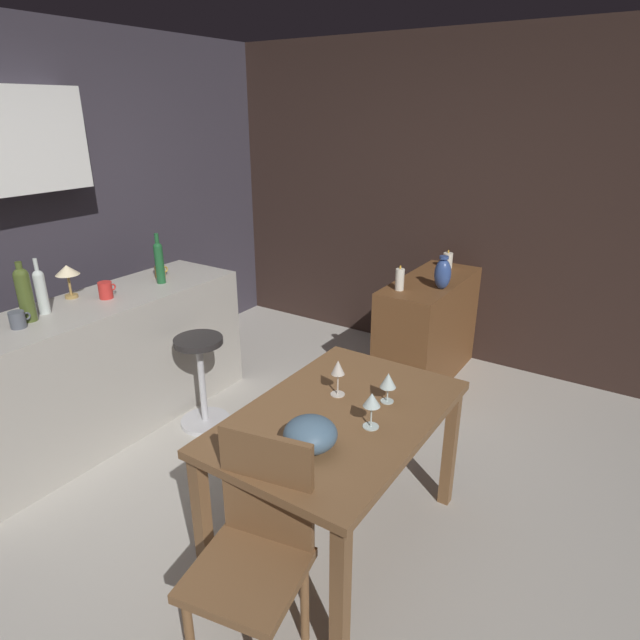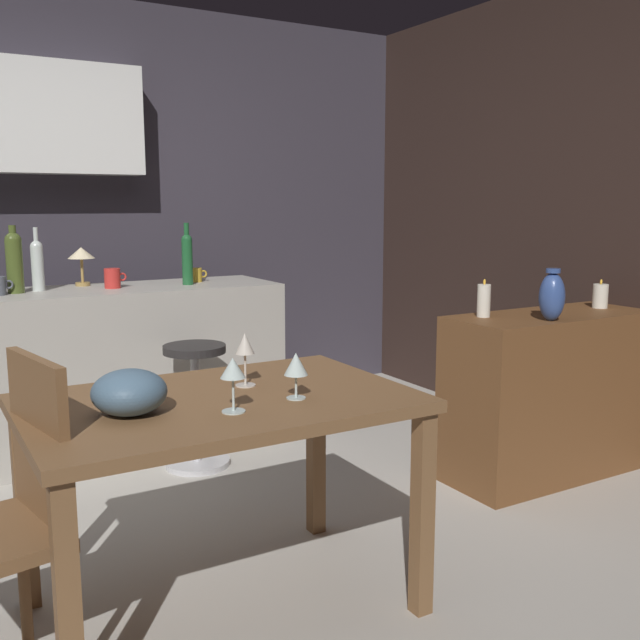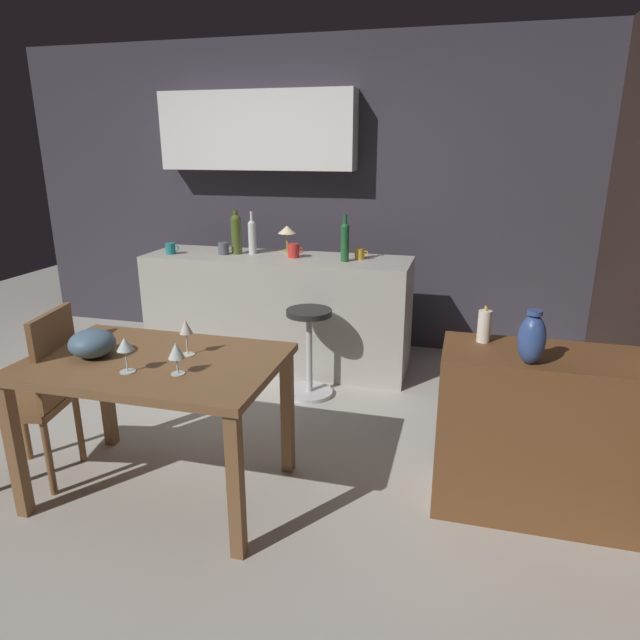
# 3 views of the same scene
# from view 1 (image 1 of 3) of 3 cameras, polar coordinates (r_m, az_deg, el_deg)

# --- Properties ---
(ground_plane) EXTENTS (9.00, 9.00, 0.00)m
(ground_plane) POSITION_cam_1_polar(r_m,az_deg,el_deg) (3.13, -6.91, -19.23)
(ground_plane) COLOR #B7B2A8
(wall_side_right) EXTENTS (0.10, 4.40, 2.60)m
(wall_side_right) POSITION_cam_1_polar(r_m,az_deg,el_deg) (4.76, 9.82, 12.46)
(wall_side_right) COLOR #33231E
(wall_side_right) RESTS_ON ground_plane
(dining_table) EXTENTS (1.23, 0.80, 0.74)m
(dining_table) POSITION_cam_1_polar(r_m,az_deg,el_deg) (2.54, 2.07, -11.64)
(dining_table) COLOR brown
(dining_table) RESTS_ON ground_plane
(kitchen_counter) EXTENTS (2.10, 0.60, 0.90)m
(kitchen_counter) POSITION_cam_1_polar(r_m,az_deg,el_deg) (3.80, -22.61, -4.83)
(kitchen_counter) COLOR #B2ADA3
(kitchen_counter) RESTS_ON ground_plane
(sideboard_cabinet) EXTENTS (1.10, 0.44, 0.82)m
(sideboard_cabinet) POSITION_cam_1_polar(r_m,az_deg,el_deg) (4.32, 11.41, -0.94)
(sideboard_cabinet) COLOR brown
(sideboard_cabinet) RESTS_ON ground_plane
(chair_near_window) EXTENTS (0.47, 0.47, 0.94)m
(chair_near_window) POSITION_cam_1_polar(r_m,az_deg,el_deg) (2.19, -6.91, -22.93)
(chair_near_window) COLOR brown
(chair_near_window) RESTS_ON ground_plane
(bar_stool) EXTENTS (0.34, 0.34, 0.64)m
(bar_stool) POSITION_cam_1_polar(r_m,az_deg,el_deg) (3.70, -12.48, -6.17)
(bar_stool) COLOR #262323
(bar_stool) RESTS_ON ground_plane
(wine_glass_left) EXTENTS (0.08, 0.08, 0.17)m
(wine_glass_left) POSITION_cam_1_polar(r_m,az_deg,el_deg) (2.33, 5.53, -8.61)
(wine_glass_left) COLOR silver
(wine_glass_left) RESTS_ON dining_table
(wine_glass_right) EXTENTS (0.07, 0.07, 0.18)m
(wine_glass_right) POSITION_cam_1_polar(r_m,az_deg,el_deg) (2.57, 1.92, -5.25)
(wine_glass_right) COLOR silver
(wine_glass_right) RESTS_ON dining_table
(wine_glass_center) EXTENTS (0.08, 0.08, 0.15)m
(wine_glass_center) POSITION_cam_1_polar(r_m,az_deg,el_deg) (2.54, 7.27, -6.47)
(wine_glass_center) COLOR silver
(wine_glass_center) RESTS_ON dining_table
(fruit_bowl) EXTENTS (0.22, 0.22, 0.14)m
(fruit_bowl) POSITION_cam_1_polar(r_m,az_deg,el_deg) (2.22, -1.04, -12.06)
(fruit_bowl) COLOR slate
(fruit_bowl) RESTS_ON dining_table
(wine_bottle_green) EXTENTS (0.06, 0.06, 0.35)m
(wine_bottle_green) POSITION_cam_1_polar(r_m,az_deg,el_deg) (3.86, -16.76, 6.08)
(wine_bottle_green) COLOR #1E592D
(wine_bottle_green) RESTS_ON kitchen_counter
(wine_bottle_olive) EXTENTS (0.08, 0.08, 0.35)m
(wine_bottle_olive) POSITION_cam_1_polar(r_m,az_deg,el_deg) (3.45, -28.95, 2.60)
(wine_bottle_olive) COLOR #475623
(wine_bottle_olive) RESTS_ON kitchen_counter
(wine_bottle_clear) EXTENTS (0.06, 0.06, 0.34)m
(wine_bottle_clear) POSITION_cam_1_polar(r_m,az_deg,el_deg) (3.54, -27.59, 2.89)
(wine_bottle_clear) COLOR silver
(wine_bottle_clear) RESTS_ON kitchen_counter
(cup_red) EXTENTS (0.12, 0.09, 0.11)m
(cup_red) POSITION_cam_1_polar(r_m,az_deg,el_deg) (3.69, -21.86, 2.97)
(cup_red) COLOR red
(cup_red) RESTS_ON kitchen_counter
(cup_mustard) EXTENTS (0.11, 0.07, 0.08)m
(cup_mustard) POSITION_cam_1_polar(r_m,az_deg,el_deg) (4.03, -16.63, 4.97)
(cup_mustard) COLOR gold
(cup_mustard) RESTS_ON kitchen_counter
(cup_slate) EXTENTS (0.12, 0.08, 0.09)m
(cup_slate) POSITION_cam_1_polar(r_m,az_deg,el_deg) (3.40, -29.50, 0.03)
(cup_slate) COLOR #515660
(cup_slate) RESTS_ON kitchen_counter
(counter_lamp) EXTENTS (0.15, 0.15, 0.22)m
(counter_lamp) POSITION_cam_1_polar(r_m,az_deg,el_deg) (3.76, -25.31, 4.60)
(counter_lamp) COLOR #A58447
(counter_lamp) RESTS_ON kitchen_counter
(pillar_candle_tall) EXTENTS (0.08, 0.08, 0.15)m
(pillar_candle_tall) POSITION_cam_1_polar(r_m,az_deg,el_deg) (4.50, 13.44, 6.19)
(pillar_candle_tall) COLOR white
(pillar_candle_tall) RESTS_ON sideboard_cabinet
(pillar_candle_short) EXTENTS (0.06, 0.06, 0.18)m
(pillar_candle_short) POSITION_cam_1_polar(r_m,az_deg,el_deg) (3.87, 8.49, 4.30)
(pillar_candle_short) COLOR white
(pillar_candle_short) RESTS_ON sideboard_cabinet
(vase_ceramic_blue) EXTENTS (0.12, 0.12, 0.24)m
(vase_ceramic_blue) POSITION_cam_1_polar(r_m,az_deg,el_deg) (3.94, 12.93, 4.85)
(vase_ceramic_blue) COLOR #334C8C
(vase_ceramic_blue) RESTS_ON sideboard_cabinet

